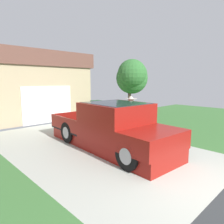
{
  "coord_description": "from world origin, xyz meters",
  "views": [
    {
      "loc": [
        -4.39,
        -1.29,
        2.33
      ],
      "look_at": [
        0.78,
        4.05,
        1.2
      ],
      "focal_mm": 32.74,
      "sensor_mm": 36.0,
      "label": 1
    }
  ],
  "objects_px": {
    "handbag": "(133,137)",
    "front_yard_tree": "(132,76)",
    "wheeled_trash_bin": "(98,109)",
    "pickup_truck": "(115,129)",
    "person_with_hat": "(131,113)"
  },
  "relations": [
    {
      "from": "handbag",
      "to": "front_yard_tree",
      "type": "distance_m",
      "value": 6.13
    },
    {
      "from": "front_yard_tree",
      "to": "wheeled_trash_bin",
      "type": "xyz_separation_m",
      "value": [
        -2.2,
        0.94,
        -2.05
      ]
    },
    {
      "from": "pickup_truck",
      "to": "person_with_hat",
      "type": "relative_size",
      "value": 3.06
    },
    {
      "from": "handbag",
      "to": "wheeled_trash_bin",
      "type": "height_order",
      "value": "wheeled_trash_bin"
    },
    {
      "from": "pickup_truck",
      "to": "front_yard_tree",
      "type": "distance_m",
      "value": 7.13
    },
    {
      "from": "handbag",
      "to": "front_yard_tree",
      "type": "height_order",
      "value": "front_yard_tree"
    },
    {
      "from": "person_with_hat",
      "to": "wheeled_trash_bin",
      "type": "bearing_deg",
      "value": -148.67
    },
    {
      "from": "person_with_hat",
      "to": "handbag",
      "type": "bearing_deg",
      "value": 21.19
    },
    {
      "from": "front_yard_tree",
      "to": "wheeled_trash_bin",
      "type": "relative_size",
      "value": 3.27
    },
    {
      "from": "pickup_truck",
      "to": "handbag",
      "type": "distance_m",
      "value": 1.53
    },
    {
      "from": "front_yard_tree",
      "to": "wheeled_trash_bin",
      "type": "bearing_deg",
      "value": 156.89
    },
    {
      "from": "front_yard_tree",
      "to": "handbag",
      "type": "bearing_deg",
      "value": -139.24
    },
    {
      "from": "pickup_truck",
      "to": "person_with_hat",
      "type": "xyz_separation_m",
      "value": [
        1.54,
        0.61,
        0.3
      ]
    },
    {
      "from": "handbag",
      "to": "front_yard_tree",
      "type": "bearing_deg",
      "value": 40.76
    },
    {
      "from": "person_with_hat",
      "to": "front_yard_tree",
      "type": "relative_size",
      "value": 0.47
    }
  ]
}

